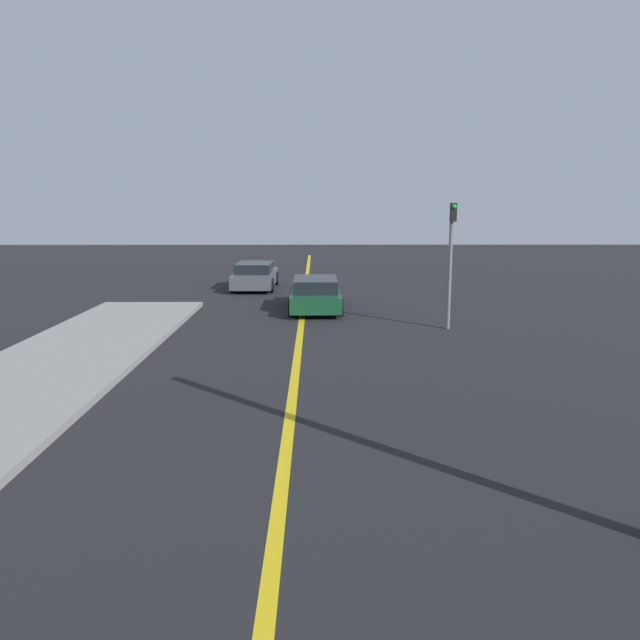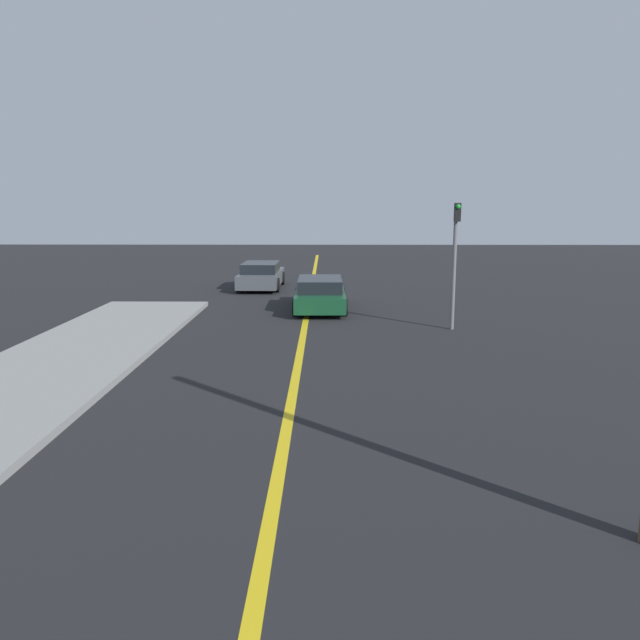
% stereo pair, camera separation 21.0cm
% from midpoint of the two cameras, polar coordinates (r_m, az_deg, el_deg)
% --- Properties ---
extents(road_center_line, '(0.20, 60.00, 0.01)m').
position_cam_midpoint_polar(road_center_line, '(17.60, -1.33, -2.01)').
color(road_center_line, gold).
rests_on(road_center_line, ground_plane).
extents(car_ahead_center, '(1.93, 4.55, 1.18)m').
position_cam_midpoint_polar(car_ahead_center, '(22.88, 0.27, 2.40)').
color(car_ahead_center, '#144728').
rests_on(car_ahead_center, ground_plane).
extents(car_far_distant, '(1.95, 4.33, 1.20)m').
position_cam_midpoint_polar(car_far_distant, '(28.76, -5.20, 4.07)').
color(car_far_distant, '#4C5156').
rests_on(car_far_distant, ground_plane).
extents(traffic_light, '(0.18, 0.40, 3.86)m').
position_cam_midpoint_polar(traffic_light, '(19.45, 12.54, 6.05)').
color(traffic_light, slate).
rests_on(traffic_light, ground_plane).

